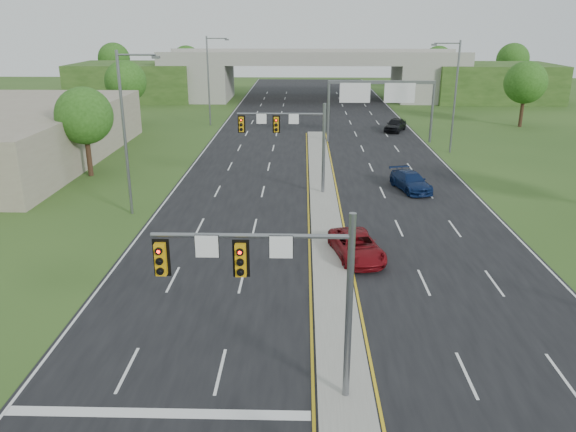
# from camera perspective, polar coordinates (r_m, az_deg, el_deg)

# --- Properties ---
(ground) EXTENTS (240.00, 240.00, 0.00)m
(ground) POSITION_cam_1_polar(r_m,az_deg,el_deg) (21.16, 5.86, -17.95)
(ground) COLOR #2B491A
(ground) RESTS_ON ground
(road) EXTENTS (24.00, 160.00, 0.02)m
(road) POSITION_cam_1_polar(r_m,az_deg,el_deg) (53.37, 3.20, 5.39)
(road) COLOR black
(road) RESTS_ON ground
(median) EXTENTS (2.00, 54.00, 0.16)m
(median) POSITION_cam_1_polar(r_m,az_deg,el_deg) (41.80, 3.64, 1.57)
(median) COLOR gray
(median) RESTS_ON road
(lane_markings) EXTENTS (23.72, 160.00, 0.01)m
(lane_markings) POSITION_cam_1_polar(r_m,az_deg,el_deg) (47.47, 2.67, 3.66)
(lane_markings) COLOR gold
(lane_markings) RESTS_ON road
(signal_mast_near) EXTENTS (6.62, 0.60, 7.00)m
(signal_mast_near) POSITION_cam_1_polar(r_m,az_deg,el_deg) (18.57, -0.66, -6.38)
(signal_mast_near) COLOR slate
(signal_mast_near) RESTS_ON ground
(signal_mast_far) EXTENTS (6.62, 0.60, 7.00)m
(signal_mast_far) POSITION_cam_1_polar(r_m,az_deg,el_deg) (42.50, 0.60, 8.35)
(signal_mast_far) COLOR slate
(signal_mast_far) RESTS_ON ground
(sign_gantry) EXTENTS (11.58, 0.44, 6.67)m
(sign_gantry) POSITION_cam_1_polar(r_m,az_deg,el_deg) (62.73, 9.29, 12.11)
(sign_gantry) COLOR slate
(sign_gantry) RESTS_ON ground
(overpass) EXTENTS (80.00, 14.00, 8.10)m
(overpass) POSITION_cam_1_polar(r_m,az_deg,el_deg) (97.25, 2.51, 13.79)
(overpass) COLOR gray
(overpass) RESTS_ON ground
(lightpole_l_mid) EXTENTS (2.85, 0.25, 11.00)m
(lightpole_l_mid) POSITION_cam_1_polar(r_m,az_deg,el_deg) (39.18, -16.06, 8.72)
(lightpole_l_mid) COLOR slate
(lightpole_l_mid) RESTS_ON ground
(lightpole_l_far) EXTENTS (2.85, 0.25, 11.00)m
(lightpole_l_far) POSITION_cam_1_polar(r_m,az_deg,el_deg) (73.05, -7.94, 13.83)
(lightpole_l_far) COLOR slate
(lightpole_l_far) RESTS_ON ground
(lightpole_r_far) EXTENTS (2.85, 0.25, 11.00)m
(lightpole_r_far) POSITION_cam_1_polar(r_m,az_deg,el_deg) (59.11, 16.47, 12.01)
(lightpole_r_far) COLOR slate
(lightpole_r_far) RESTS_ON ground
(tree_l_near) EXTENTS (4.80, 4.80, 7.60)m
(tree_l_near) POSITION_cam_1_polar(r_m,az_deg,el_deg) (50.85, -20.01, 9.53)
(tree_l_near) COLOR #382316
(tree_l_near) RESTS_ON ground
(tree_l_mid) EXTENTS (5.20, 5.20, 8.12)m
(tree_l_mid) POSITION_cam_1_polar(r_m,az_deg,el_deg) (75.56, -16.17, 13.00)
(tree_l_mid) COLOR #382316
(tree_l_mid) RESTS_ON ground
(tree_r_mid) EXTENTS (5.20, 5.20, 8.12)m
(tree_r_mid) POSITION_cam_1_polar(r_m,az_deg,el_deg) (77.27, 22.99, 12.38)
(tree_r_mid) COLOR #382316
(tree_r_mid) RESTS_ON ground
(tree_back_a) EXTENTS (6.00, 6.00, 8.85)m
(tree_back_a) POSITION_cam_1_polar(r_m,az_deg,el_deg) (116.83, -17.26, 15.02)
(tree_back_a) COLOR #382316
(tree_back_a) RESTS_ON ground
(tree_back_b) EXTENTS (5.60, 5.60, 8.32)m
(tree_back_b) POSITION_cam_1_polar(r_m,az_deg,el_deg) (113.28, -10.27, 15.27)
(tree_back_b) COLOR #382316
(tree_back_b) RESTS_ON ground
(tree_back_c) EXTENTS (5.60, 5.60, 8.32)m
(tree_back_c) POSITION_cam_1_polar(r_m,az_deg,el_deg) (113.96, 15.00, 14.97)
(tree_back_c) COLOR #382316
(tree_back_c) RESTS_ON ground
(tree_back_d) EXTENTS (6.00, 6.00, 8.85)m
(tree_back_d) POSITION_cam_1_polar(r_m,az_deg,el_deg) (117.88, 21.87, 14.55)
(tree_back_d) COLOR #382316
(tree_back_d) RESTS_ON ground
(commercial_building) EXTENTS (18.00, 30.00, 5.00)m
(commercial_building) POSITION_cam_1_polar(r_m,az_deg,el_deg) (59.95, -27.03, 7.31)
(commercial_building) COLOR gray
(commercial_building) RESTS_ON ground
(car_far_a) EXTENTS (3.29, 5.45, 1.41)m
(car_far_a) POSITION_cam_1_polar(r_m,az_deg,el_deg) (31.91, 7.00, -3.05)
(car_far_a) COLOR maroon
(car_far_a) RESTS_ON road
(car_far_b) EXTENTS (3.19, 5.29, 1.44)m
(car_far_b) POSITION_cam_1_polar(r_m,az_deg,el_deg) (45.49, 12.36, 3.47)
(car_far_b) COLOR #0B1D47
(car_far_b) RESTS_ON road
(car_far_c) EXTENTS (3.58, 4.95, 1.57)m
(car_far_c) POSITION_cam_1_polar(r_m,az_deg,el_deg) (70.19, 10.85, 9.09)
(car_far_c) COLOR black
(car_far_c) RESTS_ON road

